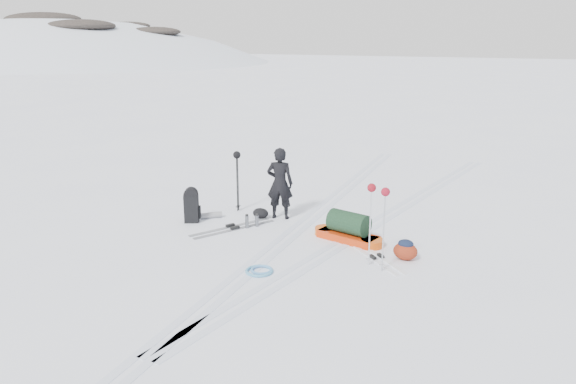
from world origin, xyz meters
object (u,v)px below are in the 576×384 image
skier (280,183)px  pulk_sled (349,230)px  expedition_rucksack (194,206)px  ski_poles_black (237,162)px

skier → pulk_sled: (1.90, -0.67, -0.58)m
expedition_rucksack → ski_poles_black: ski_poles_black is taller
pulk_sled → expedition_rucksack: (-3.49, -0.41, 0.13)m
expedition_rucksack → pulk_sled: bearing=-21.2°
pulk_sled → expedition_rucksack: bearing=-161.0°
skier → pulk_sled: 2.09m
expedition_rucksack → ski_poles_black: bearing=40.7°
skier → expedition_rucksack: (-1.59, -1.07, -0.45)m
skier → expedition_rucksack: bearing=18.5°
pulk_sled → expedition_rucksack: size_ratio=2.02×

